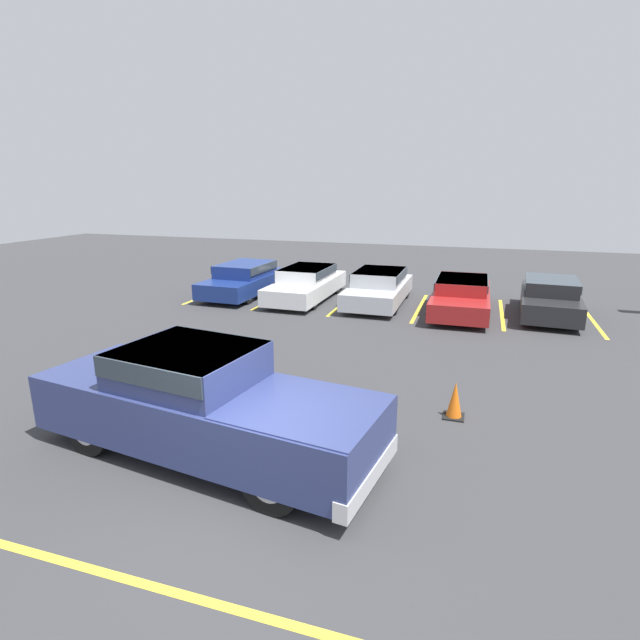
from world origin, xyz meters
TOP-DOWN VIEW (x-y plane):
  - ground_plane at (0.00, 0.00)m, footprint 60.00×60.00m
  - stall_stripe_a at (-7.18, 11.75)m, footprint 0.12×4.27m
  - stall_stripe_b at (-4.46, 11.75)m, footprint 0.12×4.27m
  - stall_stripe_c at (-1.73, 11.75)m, footprint 0.12×4.27m
  - stall_stripe_d at (0.99, 11.75)m, footprint 0.12×4.27m
  - stall_stripe_e at (3.71, 11.75)m, footprint 0.12×4.27m
  - stall_stripe_f at (6.43, 11.75)m, footprint 0.12×4.27m
  - aisle_stripe_foreground at (-1.06, -1.77)m, footprint 8.31×0.12m
  - pickup_truck at (-1.04, 0.87)m, footprint 5.88×2.72m
  - parked_sedan_a at (-5.75, 11.82)m, footprint 1.95×4.51m
  - parked_sedan_b at (-3.22, 11.83)m, footprint 1.81×4.71m
  - parked_sedan_c at (-0.51, 11.94)m, footprint 1.80×4.50m
  - parked_sedan_d at (2.37, 11.58)m, footprint 1.81×4.77m
  - parked_sedan_e at (5.13, 11.92)m, footprint 1.97×4.31m
  - traffic_cone at (2.63, 3.41)m, footprint 0.38×0.38m

SIDE VIEW (x-z plane):
  - ground_plane at x=0.00m, z-range 0.00..0.00m
  - stall_stripe_a at x=-7.18m, z-range 0.00..0.01m
  - stall_stripe_b at x=-4.46m, z-range 0.00..0.01m
  - stall_stripe_c at x=-1.73m, z-range 0.00..0.01m
  - stall_stripe_d at x=0.99m, z-range 0.00..0.01m
  - stall_stripe_e at x=3.71m, z-range 0.00..0.01m
  - stall_stripe_f at x=6.43m, z-range 0.00..0.01m
  - aisle_stripe_foreground at x=-1.06m, z-range 0.00..0.01m
  - traffic_cone at x=2.63m, z-range -0.02..0.68m
  - parked_sedan_d at x=2.37m, z-range 0.04..1.19m
  - parked_sedan_b at x=-3.22m, z-range 0.04..1.25m
  - parked_sedan_c at x=-0.51m, z-range 0.04..1.26m
  - parked_sedan_e at x=5.13m, z-range 0.04..1.27m
  - parked_sedan_a at x=-5.75m, z-range 0.05..1.28m
  - pickup_truck at x=-1.04m, z-range 0.00..1.75m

